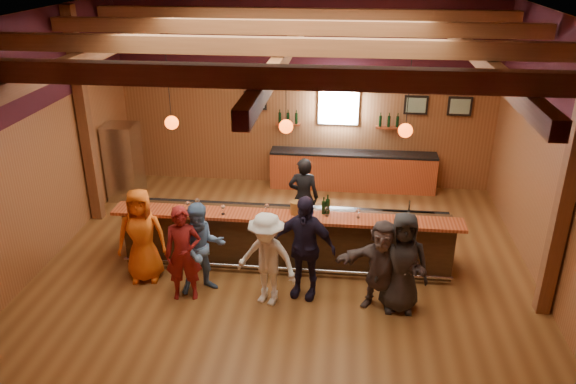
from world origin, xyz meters
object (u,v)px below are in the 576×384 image
(customer_redvest, at_px, (183,254))
(customer_brown, at_px, (382,265))
(customer_white, at_px, (267,259))
(customer_dark, at_px, (402,263))
(customer_orange, at_px, (142,235))
(customer_denim, at_px, (202,249))
(bar_counter, at_px, (288,235))
(customer_navy, at_px, (304,247))
(back_bar_cabinet, at_px, (352,171))
(bartender, at_px, (304,197))
(stainless_fridge, at_px, (124,162))
(ice_bucket, at_px, (296,208))
(bottle_a, at_px, (324,207))

(customer_redvest, distance_m, customer_brown, 3.26)
(customer_white, height_order, customer_dark, customer_dark)
(customer_orange, bearing_deg, customer_denim, -23.30)
(bar_counter, distance_m, customer_orange, 2.66)
(customer_navy, height_order, customer_dark, customer_navy)
(back_bar_cabinet, bearing_deg, bartender, -111.31)
(customer_dark, bearing_deg, customer_white, -178.72)
(back_bar_cabinet, height_order, customer_orange, customer_orange)
(customer_denim, bearing_deg, stainless_fridge, 100.27)
(stainless_fridge, relative_size, ice_bucket, 7.80)
(customer_white, distance_m, customer_navy, 0.66)
(customer_navy, relative_size, customer_dark, 1.07)
(customer_white, distance_m, ice_bucket, 1.29)
(customer_redvest, height_order, customer_brown, customer_redvest)
(customer_orange, bearing_deg, stainless_fridge, 105.74)
(customer_orange, relative_size, customer_white, 1.05)
(customer_orange, bearing_deg, bar_counter, 10.10)
(back_bar_cabinet, distance_m, customer_denim, 5.39)
(stainless_fridge, relative_size, customer_redvest, 1.07)
(back_bar_cabinet, bearing_deg, bottle_a, -97.88)
(customer_navy, bearing_deg, customer_brown, 3.67)
(bartender, bearing_deg, customer_navy, 95.90)
(stainless_fridge, height_order, customer_dark, stainless_fridge)
(back_bar_cabinet, distance_m, customer_navy, 4.77)
(customer_denim, xyz_separation_m, bartender, (1.53, 2.23, 0.02))
(bar_counter, height_order, ice_bucket, ice_bucket)
(customer_dark, distance_m, bartender, 2.98)
(customer_denim, distance_m, customer_dark, 3.32)
(back_bar_cabinet, bearing_deg, customer_dark, -80.73)
(customer_brown, height_order, customer_dark, customer_dark)
(customer_denim, xyz_separation_m, customer_white, (1.14, -0.22, -0.00))
(stainless_fridge, xyz_separation_m, bartender, (4.32, -1.40, -0.05))
(bottle_a, bearing_deg, bar_counter, 163.88)
(back_bar_cabinet, xyz_separation_m, stainless_fridge, (-5.30, -1.12, 0.42))
(stainless_fridge, bearing_deg, customer_brown, -33.13)
(ice_bucket, bearing_deg, back_bar_cabinet, 75.19)
(stainless_fridge, distance_m, customer_denim, 4.58)
(customer_denim, height_order, customer_navy, customer_navy)
(customer_denim, distance_m, customer_brown, 3.00)
(customer_navy, bearing_deg, customer_white, -139.60)
(bar_counter, relative_size, customer_brown, 3.99)
(customer_white, bearing_deg, stainless_fridge, 155.13)
(stainless_fridge, xyz_separation_m, customer_redvest, (2.53, -3.86, -0.06))
(customer_white, height_order, bottle_a, customer_white)
(back_bar_cabinet, distance_m, ice_bucket, 4.01)
(customer_brown, height_order, bartender, bartender)
(bar_counter, xyz_separation_m, customer_redvest, (-1.59, -1.41, 0.32))
(customer_orange, height_order, customer_brown, customer_orange)
(customer_orange, height_order, ice_bucket, customer_orange)
(customer_white, xyz_separation_m, bartender, (0.39, 2.46, 0.02))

